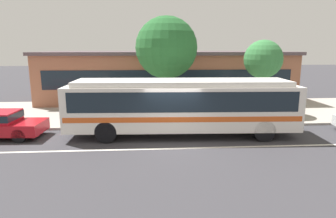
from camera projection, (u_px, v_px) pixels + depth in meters
ground_plane at (172, 143)px, 13.50m from camera, size 120.00×120.00×0.00m
sidewalk_slab at (164, 111)px, 19.85m from camera, size 60.00×8.00×0.12m
lane_stripe_center at (174, 148)px, 12.72m from camera, size 56.00×0.16×0.01m
transit_bus at (182, 103)px, 14.35m from camera, size 11.14×2.92×2.75m
pedestrian_waiting_near_sign at (200, 101)px, 17.45m from camera, size 0.48×0.48×1.76m
bus_stop_sign at (244, 95)px, 16.28m from camera, size 0.11×0.44×2.46m
street_tree_near_stop at (166, 48)px, 18.36m from camera, size 3.86×3.86×6.09m
street_tree_mid_block at (263, 60)px, 18.46m from camera, size 2.40×2.40×4.64m
station_building at (166, 76)px, 24.42m from camera, size 19.75×7.36×3.96m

